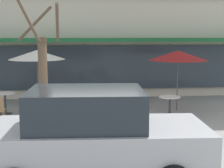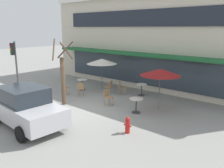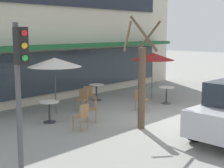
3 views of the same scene
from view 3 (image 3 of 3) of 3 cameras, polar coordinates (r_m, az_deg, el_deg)
ground_plane at (r=12.61m, az=9.76°, el=-6.11°), size 80.00×80.00×0.00m
building_facade at (r=19.41m, az=-15.96°, el=8.99°), size 17.64×9.10×6.80m
cafe_table_near_wall at (r=16.04m, az=-2.61°, el=-0.92°), size 0.70×0.70×0.76m
cafe_table_streetside at (r=15.51m, az=9.03°, el=-1.35°), size 0.70×0.70×0.76m
cafe_table_by_tree at (r=12.34m, az=-10.38°, el=-3.99°), size 0.70×0.70×0.76m
patio_umbrella_green_folded at (r=16.51m, az=6.72°, el=4.58°), size 2.10×2.10×2.20m
patio_umbrella_cream_folded at (r=13.47m, az=-9.50°, el=3.59°), size 2.10×2.10×2.20m
cafe_chair_0 at (r=14.79m, az=-3.90°, el=-1.72°), size 0.55×0.55×0.89m
cafe_chair_1 at (r=13.93m, az=4.75°, el=-2.38°), size 0.41×0.41×0.89m
cafe_chair_2 at (r=14.05m, az=-4.94°, el=-2.29°), size 0.49×0.49×0.89m
cafe_chair_3 at (r=12.22m, az=-3.15°, el=-3.94°), size 0.57×0.57×0.89m
cafe_chair_4 at (r=11.20m, az=-5.01°, el=-5.13°), size 0.42×0.42×0.89m
street_tree at (r=11.28m, az=4.90°, el=0.47°), size 1.16×1.34×3.69m
traffic_light_pole at (r=7.69m, az=-15.07°, el=1.65°), size 0.26×0.44×3.40m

